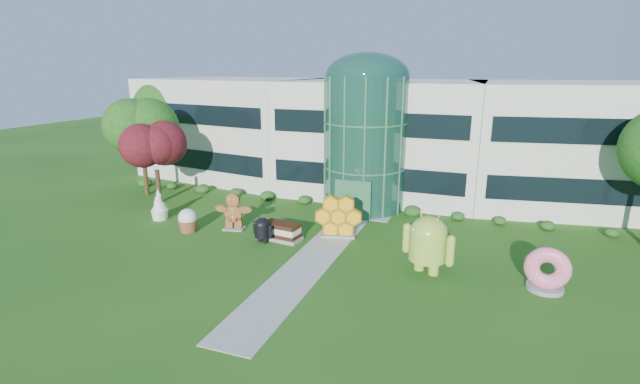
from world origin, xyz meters
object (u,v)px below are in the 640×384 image
at_px(android_green, 428,240).
at_px(donut, 547,268).
at_px(gingerbread, 234,211).
at_px(android_black, 262,228).

xyz_separation_m(android_green, donut, (5.68, -0.01, -0.66)).
xyz_separation_m(android_green, gingerbread, (-12.88, 2.21, -0.52)).
distance_m(android_black, gingerbread, 3.20).
bearing_deg(android_green, donut, 23.64).
height_order(android_black, donut, donut).
height_order(donut, gingerbread, gingerbread).
distance_m(android_green, donut, 5.72).
relative_size(android_green, android_black, 1.95).
distance_m(android_green, gingerbread, 13.08).
relative_size(android_green, donut, 1.60).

